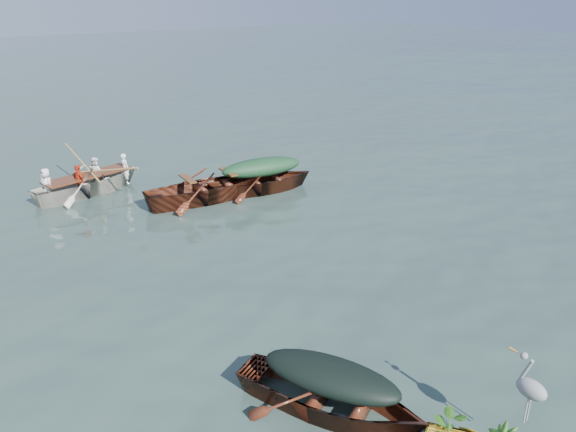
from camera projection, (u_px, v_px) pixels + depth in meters
The scene contains 12 objects.
ground at pixel (373, 296), 10.52m from camera, with size 140.00×140.00×0.00m, color #30443D.
dark_covered_boat at pixel (330, 412), 7.64m from camera, with size 1.31×3.53×0.87m, color #4B1F11.
green_tarp_boat at pixel (262, 192), 15.93m from camera, with size 1.33×4.28×0.99m, color #461810.
open_wooden_boat at pixel (210, 200), 15.28m from camera, with size 1.51×4.85×1.16m, color brown.
rowed_boat at pixel (90, 194), 15.76m from camera, with size 1.32×4.41×1.06m, color beige.
dark_tarp_cover at pixel (331, 373), 7.41m from camera, with size 0.72×1.94×0.40m, color black.
green_tarp_cover at pixel (262, 166), 15.65m from camera, with size 0.73×2.36×0.52m, color #16371A.
thwart_benches at pixel (208, 180), 15.05m from camera, with size 0.90×2.42×0.04m, color #512E12, non-canonical shape.
heron at pixel (530, 398), 6.66m from camera, with size 0.28×0.40×0.92m, color gray, non-canonical shape.
dinghy_weeds at pixel (476, 423), 6.50m from camera, with size 0.70×0.90×0.60m, color #2B5F18.
rowers at pixel (86, 163), 15.42m from camera, with size 1.19×3.08×0.76m, color silver.
oars at pixel (88, 175), 15.55m from camera, with size 2.60×0.60×0.06m, color #A27C3D, non-canonical shape.
Camera 1 is at (-6.77, -6.41, 5.35)m, focal length 35.00 mm.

